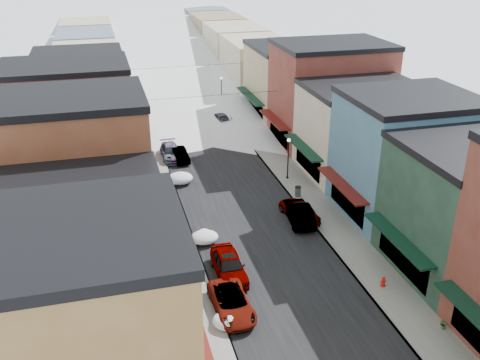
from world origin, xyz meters
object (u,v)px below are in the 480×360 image
car_green_sedan (299,213)px  car_silver_sedan (229,265)px  streetlamp_near (288,153)px  car_dark_hatch (180,155)px  fire_hydrant (383,282)px  trash_can (298,191)px  car_white_suv (232,303)px

car_green_sedan → car_silver_sedan: bearing=45.7°
car_silver_sedan → streetlamp_near: bearing=57.3°
car_dark_hatch → car_green_sedan: car_green_sedan is taller
streetlamp_near → fire_hydrant: bearing=-89.1°
car_silver_sedan → car_green_sedan: bearing=39.9°
car_silver_sedan → car_dark_hatch: car_silver_sedan is taller
fire_hydrant → trash_can: size_ratio=0.78×
car_white_suv → car_dark_hatch: size_ratio=1.23×
car_white_suv → trash_can: car_white_suv is taller
car_dark_hatch → streetlamp_near: bearing=-43.8°
car_green_sedan → trash_can: (1.51, 4.21, -0.19)m
car_silver_sedan → trash_can: size_ratio=5.16×
car_green_sedan → trash_can: 4.48m
trash_can → car_green_sedan: bearing=-109.7°
car_green_sedan → trash_can: car_green_sedan is taller
car_white_suv → car_dark_hatch: bearing=87.1°
car_white_suv → car_dark_hatch: 26.16m
car_green_sedan → streetlamp_near: (1.96, 8.35, 1.95)m
car_silver_sedan → car_dark_hatch: size_ratio=1.24×
car_dark_hatch → fire_hydrant: (9.85, -26.35, -0.17)m
fire_hydrant → streetlamp_near: streetlamp_near is taller
car_silver_sedan → car_dark_hatch: 22.19m
car_dark_hatch → fire_hydrant: car_dark_hatch is taller
car_white_suv → fire_hydrant: 10.66m
car_green_sedan → car_dark_hatch: bearing=-58.2°
car_white_suv → car_silver_sedan: car_silver_sedan is taller
car_dark_hatch → fire_hydrant: size_ratio=5.36×
fire_hydrant → streetlamp_near: bearing=90.9°
car_dark_hatch → car_green_sedan: (7.59, -15.98, 0.16)m
streetlamp_near → car_silver_sedan: bearing=-123.2°
fire_hydrant → streetlamp_near: 18.87m
car_green_sedan → trash_can: size_ratio=5.18×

